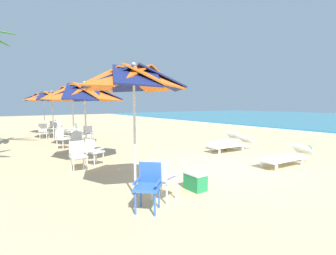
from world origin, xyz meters
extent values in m
plane|color=#D3B784|center=(0.00, 0.00, 0.00)|extent=(80.00, 80.00, 0.00)
cylinder|color=silver|center=(0.61, -3.02, 1.16)|extent=(0.05, 0.05, 2.33)
cube|color=orange|center=(1.09, -2.82, 2.46)|extent=(1.21, 1.12, 0.49)
cube|color=navy|center=(0.81, -2.54, 2.46)|extent=(1.13, 1.18, 0.49)
cube|color=orange|center=(0.42, -2.54, 2.46)|extent=(1.12, 1.21, 0.49)
cube|color=navy|center=(0.14, -2.82, 2.46)|extent=(1.18, 1.13, 0.49)
cube|color=orange|center=(0.14, -3.21, 2.46)|extent=(1.21, 1.12, 0.49)
cube|color=navy|center=(0.42, -3.49, 2.46)|extent=(1.13, 1.18, 0.49)
cube|color=orange|center=(0.81, -3.49, 2.46)|extent=(1.12, 1.21, 0.49)
cube|color=navy|center=(1.09, -3.21, 2.46)|extent=(1.18, 1.13, 0.49)
sphere|color=silver|center=(0.61, -3.02, 2.73)|extent=(0.08, 0.08, 0.08)
cube|color=blue|center=(1.35, -3.16, 0.44)|extent=(0.62, 0.62, 0.05)
cube|color=blue|center=(1.21, -3.01, 0.67)|extent=(0.37, 0.36, 0.40)
cube|color=blue|center=(1.49, -3.02, 0.55)|extent=(0.31, 0.31, 0.03)
cube|color=blue|center=(1.20, -3.30, 0.55)|extent=(0.31, 0.31, 0.03)
cylinder|color=blue|center=(1.60, -3.16, 0.21)|extent=(0.04, 0.04, 0.41)
cylinder|color=blue|center=(1.34, -3.40, 0.21)|extent=(0.04, 0.04, 0.41)
cylinder|color=blue|center=(1.35, -2.91, 0.21)|extent=(0.04, 0.04, 0.41)
cylinder|color=blue|center=(1.10, -3.15, 0.21)|extent=(0.04, 0.04, 0.41)
cube|color=white|center=(1.08, -2.61, 0.44)|extent=(0.57, 0.57, 0.05)
cube|color=white|center=(1.16, -2.80, 0.67)|extent=(0.42, 0.25, 0.40)
cube|color=white|center=(0.90, -2.69, 0.55)|extent=(0.19, 0.38, 0.03)
cube|color=white|center=(1.27, -2.54, 0.55)|extent=(0.19, 0.38, 0.03)
cylinder|color=white|center=(0.85, -2.52, 0.21)|extent=(0.04, 0.04, 0.41)
cylinder|color=white|center=(1.18, -2.38, 0.21)|extent=(0.04, 0.04, 0.41)
cylinder|color=white|center=(0.99, -2.84, 0.21)|extent=(0.04, 0.04, 0.41)
cylinder|color=white|center=(1.31, -2.71, 0.21)|extent=(0.04, 0.04, 0.41)
cylinder|color=silver|center=(-2.96, -2.92, 1.07)|extent=(0.05, 0.05, 2.13)
cube|color=orange|center=(-2.40, -2.68, 2.31)|extent=(1.44, 1.34, 0.57)
cube|color=navy|center=(-2.73, -2.35, 2.31)|extent=(1.35, 1.41, 0.57)
cube|color=orange|center=(-3.20, -2.35, 2.31)|extent=(1.34, 1.44, 0.57)
cube|color=navy|center=(-3.53, -2.68, 2.31)|extent=(1.41, 1.35, 0.57)
cube|color=orange|center=(-3.53, -3.16, 2.31)|extent=(1.44, 1.34, 0.57)
cube|color=navy|center=(-3.20, -3.49, 2.31)|extent=(1.35, 1.41, 0.57)
cube|color=orange|center=(-2.73, -3.49, 2.31)|extent=(1.34, 1.44, 0.57)
cube|color=navy|center=(-2.40, -3.16, 2.31)|extent=(1.41, 1.35, 0.57)
sphere|color=silver|center=(-2.96, -2.92, 2.62)|extent=(0.08, 0.08, 0.08)
cube|color=white|center=(-2.08, -3.42, 0.44)|extent=(0.46, 0.46, 0.05)
cube|color=white|center=(-2.28, -3.41, 0.67)|extent=(0.12, 0.42, 0.40)
cube|color=white|center=(-2.07, -3.22, 0.55)|extent=(0.40, 0.06, 0.03)
cube|color=white|center=(-2.09, -3.62, 0.55)|extent=(0.40, 0.06, 0.03)
cylinder|color=white|center=(-1.89, -3.26, 0.21)|extent=(0.04, 0.04, 0.41)
cylinder|color=white|center=(-1.91, -3.61, 0.21)|extent=(0.04, 0.04, 0.41)
cylinder|color=white|center=(-2.24, -3.24, 0.21)|extent=(0.04, 0.04, 0.41)
cylinder|color=white|center=(-2.26, -3.59, 0.21)|extent=(0.04, 0.04, 0.41)
cube|color=white|center=(-2.51, -2.79, 0.44)|extent=(0.56, 0.56, 0.05)
cube|color=white|center=(-2.44, -2.98, 0.67)|extent=(0.43, 0.23, 0.40)
cube|color=white|center=(-2.69, -2.86, 0.55)|extent=(0.17, 0.39, 0.03)
cube|color=white|center=(-2.32, -2.73, 0.55)|extent=(0.17, 0.39, 0.03)
cylinder|color=white|center=(-2.73, -2.69, 0.21)|extent=(0.04, 0.04, 0.41)
cylinder|color=white|center=(-2.40, -2.57, 0.21)|extent=(0.04, 0.04, 0.41)
cylinder|color=white|center=(-2.61, -3.02, 0.21)|extent=(0.04, 0.04, 0.41)
cylinder|color=white|center=(-2.28, -2.90, 0.21)|extent=(0.04, 0.04, 0.41)
cylinder|color=silver|center=(-6.38, -2.43, 1.11)|extent=(0.05, 0.05, 2.21)
cube|color=orange|center=(-5.86, -2.22, 2.41)|extent=(1.28, 1.23, 0.57)
cube|color=navy|center=(-6.17, -1.91, 2.41)|extent=(1.22, 1.30, 0.57)
cube|color=orange|center=(-6.60, -1.91, 2.41)|extent=(1.23, 1.28, 0.57)
cube|color=navy|center=(-6.91, -2.22, 2.41)|extent=(1.30, 1.22, 0.57)
cube|color=orange|center=(-6.91, -2.65, 2.41)|extent=(1.28, 1.23, 0.57)
cube|color=navy|center=(-6.60, -2.95, 2.41)|extent=(1.22, 1.30, 0.57)
cube|color=orange|center=(-6.17, -2.95, 2.41)|extent=(1.23, 1.28, 0.57)
cube|color=navy|center=(-5.86, -2.65, 2.41)|extent=(1.30, 1.22, 0.57)
sphere|color=silver|center=(-6.38, -2.43, 2.74)|extent=(0.08, 0.08, 0.08)
cube|color=white|center=(-6.06, -2.96, 0.44)|extent=(0.60, 0.60, 0.05)
cube|color=white|center=(-6.24, -3.06, 0.67)|extent=(0.29, 0.41, 0.40)
cube|color=white|center=(-6.16, -2.79, 0.55)|extent=(0.36, 0.23, 0.03)
cube|color=white|center=(-5.96, -3.14, 0.55)|extent=(0.36, 0.23, 0.03)
cylinder|color=white|center=(-6.00, -2.72, 0.21)|extent=(0.04, 0.04, 0.41)
cylinder|color=white|center=(-5.82, -3.03, 0.21)|extent=(0.04, 0.04, 0.41)
cylinder|color=white|center=(-6.30, -2.90, 0.21)|extent=(0.04, 0.04, 0.41)
cylinder|color=white|center=(-6.13, -3.20, 0.21)|extent=(0.04, 0.04, 0.41)
cube|color=white|center=(-6.78, -1.70, 0.44)|extent=(0.59, 0.59, 0.05)
cube|color=white|center=(-6.96, -1.61, 0.67)|extent=(0.27, 0.42, 0.40)
cube|color=white|center=(-6.69, -1.52, 0.55)|extent=(0.37, 0.21, 0.03)
cube|color=white|center=(-6.87, -1.88, 0.55)|extent=(0.37, 0.21, 0.03)
cylinder|color=white|center=(-6.54, -1.62, 0.21)|extent=(0.04, 0.04, 0.41)
cylinder|color=white|center=(-6.70, -1.94, 0.21)|extent=(0.04, 0.04, 0.41)
cylinder|color=white|center=(-6.86, -1.47, 0.21)|extent=(0.04, 0.04, 0.41)
cylinder|color=white|center=(-7.01, -1.78, 0.21)|extent=(0.04, 0.04, 0.41)
cube|color=white|center=(-5.43, -2.58, 0.44)|extent=(0.52, 0.52, 0.05)
cube|color=white|center=(-5.23, -2.62, 0.67)|extent=(0.18, 0.43, 0.40)
cube|color=white|center=(-5.47, -2.77, 0.55)|extent=(0.40, 0.12, 0.03)
cube|color=white|center=(-5.39, -2.38, 0.55)|extent=(0.40, 0.12, 0.03)
cylinder|color=white|center=(-5.64, -2.71, 0.21)|extent=(0.04, 0.04, 0.41)
cylinder|color=white|center=(-5.57, -2.37, 0.21)|extent=(0.04, 0.04, 0.41)
cylinder|color=white|center=(-5.29, -2.79, 0.21)|extent=(0.04, 0.04, 0.41)
cylinder|color=white|center=(-5.22, -2.44, 0.21)|extent=(0.04, 0.04, 0.41)
cylinder|color=silver|center=(-9.36, -2.72, 1.10)|extent=(0.05, 0.05, 2.20)
cube|color=orange|center=(-8.80, -2.49, 2.33)|extent=(1.46, 1.34, 0.51)
cube|color=navy|center=(-9.13, -2.16, 2.33)|extent=(1.35, 1.42, 0.51)
cube|color=orange|center=(-9.59, -2.16, 2.33)|extent=(1.34, 1.46, 0.51)
cube|color=navy|center=(-9.93, -2.49, 2.33)|extent=(1.42, 1.35, 0.51)
cube|color=orange|center=(-9.93, -2.96, 2.33)|extent=(1.46, 1.34, 0.51)
cube|color=navy|center=(-9.59, -3.29, 2.33)|extent=(1.35, 1.42, 0.51)
cube|color=orange|center=(-9.13, -3.29, 2.33)|extent=(1.34, 1.46, 0.51)
cube|color=navy|center=(-8.80, -2.96, 2.33)|extent=(1.42, 1.35, 0.51)
sphere|color=silver|center=(-9.36, -2.72, 2.61)|extent=(0.08, 0.08, 0.08)
cube|color=white|center=(-9.92, -3.10, 0.44)|extent=(0.60, 0.60, 0.05)
cube|color=white|center=(-9.75, -3.19, 0.67)|extent=(0.28, 0.41, 0.40)
cube|color=white|center=(-10.02, -3.27, 0.55)|extent=(0.37, 0.22, 0.03)
cube|color=white|center=(-9.83, -2.92, 0.55)|extent=(0.37, 0.22, 0.03)
cylinder|color=white|center=(-10.16, -3.17, 0.21)|extent=(0.04, 0.04, 0.41)
cylinder|color=white|center=(-10.00, -2.86, 0.21)|extent=(0.04, 0.04, 0.41)
cylinder|color=white|center=(-9.85, -3.34, 0.21)|extent=(0.04, 0.04, 0.41)
cylinder|color=white|center=(-9.69, -3.02, 0.21)|extent=(0.04, 0.04, 0.41)
cube|color=white|center=(-8.94, -2.37, 0.44)|extent=(0.47, 0.47, 0.05)
cube|color=white|center=(-8.93, -2.57, 0.67)|extent=(0.42, 0.13, 0.40)
cube|color=white|center=(-9.14, -2.39, 0.55)|extent=(0.07, 0.40, 0.03)
cube|color=white|center=(-8.74, -2.36, 0.55)|extent=(0.07, 0.40, 0.03)
cylinder|color=white|center=(-9.13, -2.21, 0.21)|extent=(0.04, 0.04, 0.41)
cylinder|color=white|center=(-8.78, -2.18, 0.21)|extent=(0.04, 0.04, 0.41)
cylinder|color=white|center=(-9.10, -2.56, 0.21)|extent=(0.04, 0.04, 0.41)
cylinder|color=white|center=(-8.75, -2.54, 0.21)|extent=(0.04, 0.04, 0.41)
cube|color=white|center=(-9.01, -1.79, 0.44)|extent=(0.46, 0.46, 0.05)
cube|color=white|center=(-9.02, -1.59, 0.67)|extent=(0.42, 0.12, 0.40)
cube|color=white|center=(-8.81, -1.78, 0.55)|extent=(0.06, 0.40, 0.03)
cube|color=white|center=(-9.21, -1.80, 0.55)|extent=(0.06, 0.40, 0.03)
cylinder|color=white|center=(-8.83, -1.96, 0.21)|extent=(0.04, 0.04, 0.41)
cylinder|color=white|center=(-9.18, -1.98, 0.21)|extent=(0.04, 0.04, 0.41)
cylinder|color=white|center=(-8.85, -1.61, 0.21)|extent=(0.04, 0.04, 0.41)
cylinder|color=white|center=(-9.20, -1.62, 0.21)|extent=(0.04, 0.04, 0.41)
cylinder|color=silver|center=(-12.46, -2.67, 1.12)|extent=(0.05, 0.05, 2.25)
cube|color=orange|center=(-11.92, -2.45, 2.38)|extent=(1.38, 1.30, 0.47)
cube|color=navy|center=(-12.24, -2.13, 2.38)|extent=(1.29, 1.39, 0.47)
cube|color=orange|center=(-12.69, -2.13, 2.38)|extent=(1.30, 1.38, 0.47)
cube|color=navy|center=(-13.00, -2.45, 2.38)|extent=(1.39, 1.29, 0.47)
cube|color=orange|center=(-13.00, -2.90, 2.38)|extent=(1.38, 1.30, 0.47)
cube|color=navy|center=(-12.69, -3.22, 2.38)|extent=(1.29, 1.39, 0.47)
cube|color=orange|center=(-12.24, -3.22, 2.38)|extent=(1.30, 1.38, 0.47)
cube|color=navy|center=(-11.92, -2.90, 2.38)|extent=(1.39, 1.29, 0.47)
sphere|color=silver|center=(-12.46, -2.67, 2.65)|extent=(0.08, 0.08, 0.08)
cube|color=white|center=(-12.66, -1.80, 0.44)|extent=(0.58, 0.58, 0.05)
cube|color=white|center=(-12.48, -1.88, 0.67)|extent=(0.25, 0.42, 0.40)
cube|color=white|center=(-12.74, -1.98, 0.55)|extent=(0.38, 0.19, 0.03)
cube|color=white|center=(-12.59, -1.62, 0.55)|extent=(0.38, 0.19, 0.03)
cylinder|color=white|center=(-12.90, -1.89, 0.21)|extent=(0.04, 0.04, 0.41)
cylinder|color=white|center=(-12.76, -1.57, 0.21)|extent=(0.04, 0.04, 0.41)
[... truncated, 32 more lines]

